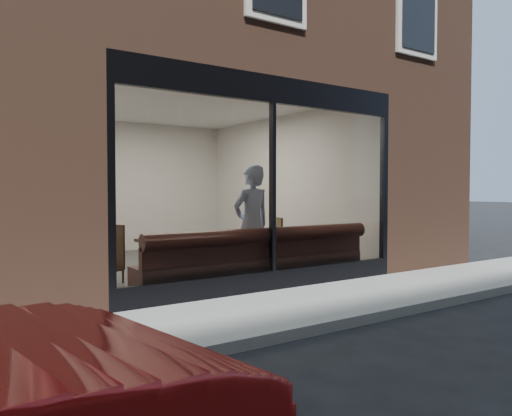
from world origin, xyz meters
TOP-DOWN VIEW (x-y plane):
  - ground at (0.00, 0.00)m, footprint 120.00×120.00m
  - sidewalk_near at (0.00, 1.00)m, footprint 40.00×2.00m
  - kerb_near at (0.00, -0.05)m, footprint 40.00×0.10m
  - host_building_pier_right at (3.75, 8.00)m, footprint 2.50×12.00m
  - host_building_backfill at (0.00, 11.00)m, footprint 5.00×6.00m
  - cafe_floor at (0.00, 5.00)m, footprint 6.00×6.00m
  - cafe_ceiling at (0.00, 5.00)m, footprint 6.00×6.00m
  - cafe_wall_back at (0.00, 7.99)m, footprint 5.00×0.00m
  - cafe_wall_left at (-2.49, 5.00)m, footprint 0.00×6.00m
  - cafe_wall_right at (2.49, 5.00)m, footprint 0.00×6.00m
  - storefront_kick at (0.00, 2.05)m, footprint 5.00×0.10m
  - storefront_header at (0.00, 2.05)m, footprint 5.00×0.10m
  - storefront_mullion at (0.00, 2.05)m, footprint 0.06×0.10m
  - storefront_glass at (0.00, 2.02)m, footprint 4.80×0.00m
  - banquette at (0.00, 2.45)m, footprint 4.00×0.55m
  - person at (0.03, 2.65)m, footprint 0.73×0.52m
  - cafe_table_left at (-1.30, 3.07)m, footprint 0.70×0.70m
  - cafe_table_right at (1.75, 3.57)m, footprint 0.58×0.58m
  - cafe_chair_left at (-1.92, 3.91)m, footprint 0.53×0.53m
  - cafe_chair_right at (1.53, 4.20)m, footprint 0.55×0.55m
  - wall_poster at (-2.45, 4.80)m, footprint 0.02×0.60m

SIDE VIEW (x-z plane):
  - ground at x=0.00m, z-range 0.00..0.00m
  - sidewalk_near at x=0.00m, z-range 0.00..0.01m
  - cafe_floor at x=0.00m, z-range 0.02..0.02m
  - kerb_near at x=0.00m, z-range 0.00..0.12m
  - storefront_kick at x=0.00m, z-range 0.00..0.30m
  - banquette at x=0.00m, z-range 0.00..0.45m
  - cafe_chair_left at x=-1.92m, z-range 0.22..0.26m
  - cafe_chair_right at x=1.53m, z-range 0.22..0.26m
  - cafe_table_left at x=-1.30m, z-range 0.72..0.76m
  - cafe_table_right at x=1.75m, z-range 0.72..0.76m
  - person at x=0.03m, z-range 0.00..1.91m
  - storefront_mullion at x=0.00m, z-range 0.30..2.80m
  - storefront_glass at x=0.00m, z-range -0.85..3.95m
  - cafe_wall_back at x=0.00m, z-range -0.90..4.10m
  - cafe_wall_left at x=-2.49m, z-range -1.40..4.60m
  - cafe_wall_right at x=2.49m, z-range -1.40..4.60m
  - host_building_pier_right at x=3.75m, z-range 0.00..3.20m
  - host_building_backfill at x=0.00m, z-range 0.00..3.20m
  - wall_poster at x=-2.45m, z-range 1.24..2.04m
  - storefront_header at x=0.00m, z-range 2.80..3.20m
  - cafe_ceiling at x=0.00m, z-range 3.19..3.19m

